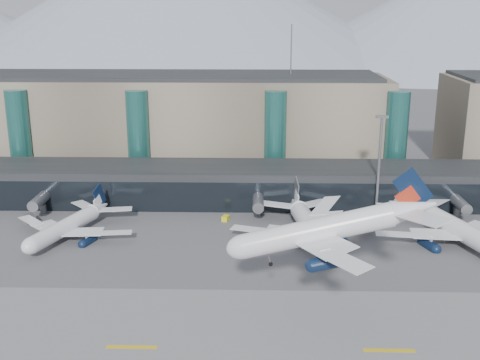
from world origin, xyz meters
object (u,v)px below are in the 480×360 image
hero_jet (338,221)px  veh_c (309,241)px  jet_parked_left (73,219)px  jet_parked_mid (308,218)px  jet_parked_right (448,219)px  veh_f (30,219)px  veh_g (361,224)px  veh_b (226,218)px  veh_d (432,223)px  lightmast_mid (379,160)px

hero_jet → veh_c: hero_jet is taller
jet_parked_left → jet_parked_mid: jet_parked_mid is taller
jet_parked_right → veh_f: (-99.04, 7.24, -3.67)m
jet_parked_left → jet_parked_right: bearing=-70.6°
hero_jet → veh_c: 37.83m
jet_parked_left → veh_g: bearing=-64.8°
jet_parked_left → veh_b: jet_parked_left is taller
jet_parked_mid → veh_f: (-67.10, 7.22, -3.53)m
veh_d → veh_g: (-17.23, -0.77, -0.03)m
jet_parked_right → veh_f: 99.38m
jet_parked_right → veh_g: 20.00m
jet_parked_right → veh_d: 8.71m
jet_parked_left → veh_b: 36.57m
jet_parked_right → veh_f: jet_parked_right is taller
hero_jet → veh_b: 56.18m
hero_jet → jet_parked_mid: bearing=90.9°
hero_jet → jet_parked_mid: 41.27m
hero_jet → veh_d: bearing=56.8°
jet_parked_left → jet_parked_mid: (54.20, 0.26, 0.62)m
lightmast_mid → jet_parked_left: 75.32m
jet_parked_mid → veh_f: jet_parked_mid is taller
veh_b → lightmast_mid: bearing=-65.8°
lightmast_mid → veh_g: (-5.10, -8.58, -13.67)m
jet_parked_mid → hero_jet: bearing=173.2°
jet_parked_mid → veh_d: size_ratio=13.65×
lightmast_mid → jet_parked_left: lightmast_mid is taller
lightmast_mid → veh_f: 87.24m
lightmast_mid → veh_g: size_ratio=9.93×
lightmast_mid → veh_d: bearing=-32.8°
veh_d → veh_g: size_ratio=1.06×
jet_parked_left → veh_g: jet_parked_left is taller
lightmast_mid → veh_g: bearing=-120.7°
jet_parked_left → jet_parked_right: (86.14, 0.24, 0.76)m
veh_b → veh_d: 50.26m
veh_d → lightmast_mid: bearing=106.3°
veh_d → veh_f: size_ratio=0.73×
veh_d → veh_f: (-97.94, -0.46, 0.26)m
hero_jet → veh_b: (-20.46, 49.34, -17.41)m
jet_parked_mid → veh_f: bearing=75.4°
jet_parked_mid → jet_parked_right: jet_parked_right is taller
hero_jet → jet_parked_mid: size_ratio=0.96×
hero_jet → veh_d: (29.73, 46.67, -17.28)m
lightmast_mid → hero_jet: (-17.60, -54.49, 3.64)m
lightmast_mid → veh_c: 31.08m
jet_parked_right → veh_c: 32.70m
hero_jet → veh_g: bearing=74.0°
lightmast_mid → veh_f: bearing=-174.5°
jet_parked_mid → veh_g: jet_parked_mid is taller
veh_c → veh_g: (13.73, 12.18, -0.22)m
hero_jet → jet_parked_right: (30.83, 38.97, -13.34)m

